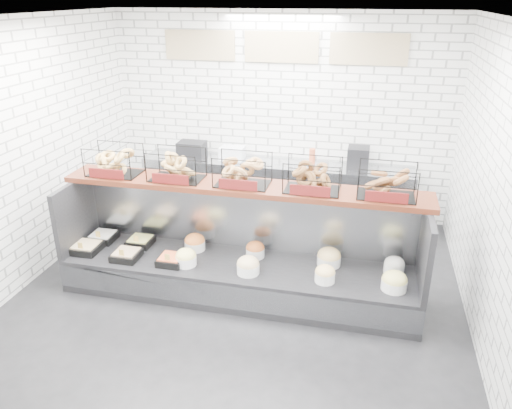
# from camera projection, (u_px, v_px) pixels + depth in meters

# --- Properties ---
(ground) EXTENTS (5.50, 5.50, 0.00)m
(ground) POSITION_uv_depth(u_px,v_px,m) (232.00, 307.00, 5.52)
(ground) COLOR black
(ground) RESTS_ON ground
(room_shell) EXTENTS (5.02, 5.51, 3.01)m
(room_shell) POSITION_uv_depth(u_px,v_px,m) (244.00, 111.00, 5.25)
(room_shell) COLOR white
(room_shell) RESTS_ON ground
(display_case) EXTENTS (4.00, 0.90, 1.20)m
(display_case) POSITION_uv_depth(u_px,v_px,m) (240.00, 266.00, 5.70)
(display_case) COLOR black
(display_case) RESTS_ON ground
(bagel_shelf) EXTENTS (4.10, 0.50, 0.40)m
(bagel_shelf) POSITION_uv_depth(u_px,v_px,m) (243.00, 174.00, 5.44)
(bagel_shelf) COLOR #3E170D
(bagel_shelf) RESTS_ON display_case
(prep_counter) EXTENTS (4.00, 0.60, 1.20)m
(prep_counter) POSITION_uv_depth(u_px,v_px,m) (275.00, 189.00, 7.51)
(prep_counter) COLOR #93969B
(prep_counter) RESTS_ON ground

